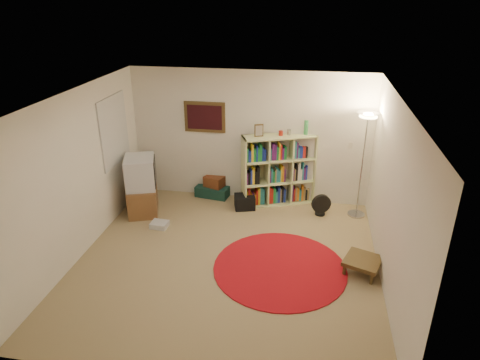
# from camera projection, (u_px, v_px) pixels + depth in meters

# --- Properties ---
(room) EXTENTS (4.54, 4.54, 2.54)m
(room) POSITION_uv_depth(u_px,v_px,m) (223.00, 185.00, 6.05)
(room) COLOR #9B855B
(room) RESTS_ON ground
(bookshelf) EXTENTS (1.40, 0.86, 1.63)m
(bookshelf) POSITION_uv_depth(u_px,v_px,m) (277.00, 171.00, 8.06)
(bookshelf) COLOR beige
(bookshelf) RESTS_ON ground
(floor_lamp) EXTENTS (0.42, 0.42, 1.93)m
(floor_lamp) POSITION_uv_depth(u_px,v_px,m) (366.00, 131.00, 7.19)
(floor_lamp) COLOR #ABACB0
(floor_lamp) RESTS_ON ground
(floor_fan) EXTENTS (0.36, 0.24, 0.40)m
(floor_fan) POSITION_uv_depth(u_px,v_px,m) (321.00, 205.00, 7.76)
(floor_fan) COLOR black
(floor_fan) RESTS_ON ground
(tv_stand) EXTENTS (0.72, 0.86, 1.07)m
(tv_stand) POSITION_uv_depth(u_px,v_px,m) (142.00, 186.00, 7.76)
(tv_stand) COLOR brown
(tv_stand) RESTS_ON ground
(dvd_box) EXTENTS (0.30, 0.26, 0.10)m
(dvd_box) POSITION_uv_depth(u_px,v_px,m) (159.00, 225.00, 7.42)
(dvd_box) COLOR silver
(dvd_box) RESTS_ON ground
(suitcase) EXTENTS (0.70, 0.51, 0.21)m
(suitcase) POSITION_uv_depth(u_px,v_px,m) (213.00, 190.00, 8.56)
(suitcase) COLOR #12332B
(suitcase) RESTS_ON ground
(wicker_basket) EXTENTS (0.44, 0.37, 0.21)m
(wicker_basket) POSITION_uv_depth(u_px,v_px,m) (214.00, 181.00, 8.45)
(wicker_basket) COLOR #602E18
(wicker_basket) RESTS_ON suitcase
(duffel_bag) EXTENTS (0.44, 0.40, 0.26)m
(duffel_bag) POSITION_uv_depth(u_px,v_px,m) (245.00, 202.00, 8.04)
(duffel_bag) COLOR black
(duffel_bag) RESTS_ON ground
(red_rug) EXTENTS (1.97, 1.97, 0.02)m
(red_rug) POSITION_uv_depth(u_px,v_px,m) (280.00, 268.00, 6.33)
(red_rug) COLOR maroon
(red_rug) RESTS_ON ground
(side_table) EXTENTS (0.64, 0.64, 0.23)m
(side_table) POSITION_uv_depth(u_px,v_px,m) (363.00, 261.00, 6.18)
(side_table) COLOR #453218
(side_table) RESTS_ON ground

